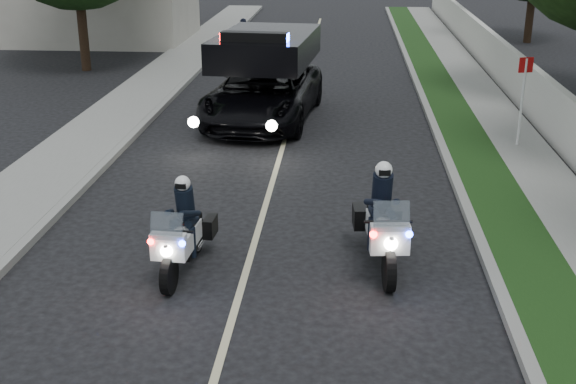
{
  "coord_description": "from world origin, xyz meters",
  "views": [
    {
      "loc": [
        1.59,
        -9.08,
        5.61
      ],
      "look_at": [
        0.61,
        3.18,
        1.0
      ],
      "focal_mm": 45.9,
      "sensor_mm": 36.0,
      "label": 1
    }
  ],
  "objects": [
    {
      "name": "curb_right",
      "position": [
        4.1,
        10.0,
        0.07
      ],
      "size": [
        0.2,
        60.0,
        0.15
      ],
      "primitive_type": "cube",
      "color": "gray",
      "rests_on": "ground"
    },
    {
      "name": "tree_left_near",
      "position": [
        -8.5,
        18.73,
        0.0
      ],
      "size": [
        8.24,
        8.24,
        10.61
      ],
      "primitive_type": null,
      "rotation": [
        0.0,
        0.0,
        0.37
      ],
      "color": "#1B4115",
      "rests_on": "ground"
    },
    {
      "name": "lane_marking",
      "position": [
        0.0,
        10.0,
        0.0
      ],
      "size": [
        0.12,
        50.0,
        0.01
      ],
      "primitive_type": "cube",
      "color": "#BFB78C",
      "rests_on": "ground"
    },
    {
      "name": "tree_right_e",
      "position": [
        10.15,
        27.04,
        0.0
      ],
      "size": [
        5.79,
        5.79,
        8.72
      ],
      "primitive_type": null,
      "rotation": [
        0.0,
        0.0,
        -0.11
      ],
      "color": "black",
      "rests_on": "ground"
    },
    {
      "name": "ground",
      "position": [
        0.0,
        0.0,
        0.0
      ],
      "size": [
        120.0,
        120.0,
        0.0
      ],
      "primitive_type": "plane",
      "color": "black",
      "rests_on": "ground"
    },
    {
      "name": "police_moto_left",
      "position": [
        -1.05,
        1.95,
        0.0
      ],
      "size": [
        0.82,
        1.98,
        1.65
      ],
      "primitive_type": null,
      "rotation": [
        0.0,
        0.0,
        -0.07
      ],
      "color": "silver",
      "rests_on": "ground"
    },
    {
      "name": "bicycle",
      "position": [
        -2.65,
        21.12,
        0.0
      ],
      "size": [
        0.63,
        1.76,
        0.92
      ],
      "primitive_type": "imported",
      "rotation": [
        0.0,
        0.0,
        0.01
      ],
      "color": "black",
      "rests_on": "ground"
    },
    {
      "name": "police_moto_right",
      "position": [
        2.27,
        2.41,
        0.0
      ],
      "size": [
        0.95,
        2.21,
        1.82
      ],
      "primitive_type": null,
      "rotation": [
        0.0,
        0.0,
        0.09
      ],
      "color": "silver",
      "rests_on": "ground"
    },
    {
      "name": "sidewalk_right",
      "position": [
        6.1,
        10.0,
        0.08
      ],
      "size": [
        1.4,
        60.0,
        0.16
      ],
      "primitive_type": "cube",
      "color": "gray",
      "rests_on": "ground"
    },
    {
      "name": "grass_verge",
      "position": [
        4.8,
        10.0,
        0.08
      ],
      "size": [
        1.2,
        60.0,
        0.16
      ],
      "primitive_type": "cube",
      "color": "#193814",
      "rests_on": "ground"
    },
    {
      "name": "tree_left_far",
      "position": [
        -9.24,
        29.42,
        0.0
      ],
      "size": [
        6.09,
        6.09,
        9.67
      ],
      "primitive_type": null,
      "rotation": [
        0.0,
        0.0,
        -0.05
      ],
      "color": "black",
      "rests_on": "ground"
    },
    {
      "name": "curb_left",
      "position": [
        -4.1,
        10.0,
        0.07
      ],
      "size": [
        0.2,
        60.0,
        0.15
      ],
      "primitive_type": "cube",
      "color": "gray",
      "rests_on": "ground"
    },
    {
      "name": "sidewalk_left",
      "position": [
        -5.2,
        10.0,
        0.08
      ],
      "size": [
        2.0,
        60.0,
        0.16
      ],
      "primitive_type": "cube",
      "color": "gray",
      "rests_on": "ground"
    },
    {
      "name": "property_wall",
      "position": [
        7.1,
        10.0,
        0.75
      ],
      "size": [
        0.22,
        60.0,
        1.5
      ],
      "primitive_type": "cube",
      "color": "beige",
      "rests_on": "ground"
    },
    {
      "name": "sign_post",
      "position": [
        6.0,
        9.35,
        0.0
      ],
      "size": [
        0.48,
        0.48,
        2.46
      ],
      "primitive_type": null,
      "rotation": [
        0.0,
        0.0,
        0.28
      ],
      "color": "#AE0C15",
      "rests_on": "ground"
    },
    {
      "name": "cyclist",
      "position": [
        -2.65,
        21.12,
        0.0
      ],
      "size": [
        0.59,
        0.43,
        1.55
      ],
      "primitive_type": "imported",
      "rotation": [
        0.0,
        0.0,
        3.25
      ],
      "color": "black",
      "rests_on": "ground"
    },
    {
      "name": "police_suv",
      "position": [
        -0.78,
        11.76,
        0.0
      ],
      "size": [
        3.34,
        6.25,
        2.92
      ],
      "primitive_type": "imported",
      "rotation": [
        0.0,
        0.0,
        -0.09
      ],
      "color": "black",
      "rests_on": "ground"
    }
  ]
}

